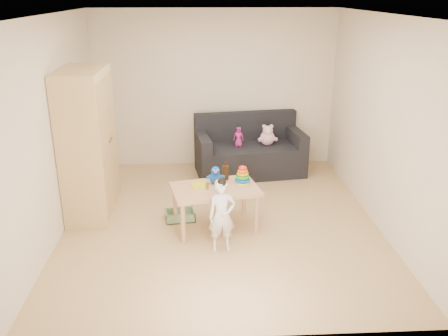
{
  "coord_description": "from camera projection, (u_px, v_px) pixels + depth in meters",
  "views": [
    {
      "loc": [
        -0.25,
        -5.61,
        2.85
      ],
      "look_at": [
        0.05,
        0.25,
        0.65
      ],
      "focal_mm": 38.0,
      "sensor_mm": 36.0,
      "label": 1
    }
  ],
  "objects": [
    {
      "name": "play_table",
      "position": [
        215.0,
        208.0,
        5.98
      ],
      "size": [
        1.18,
        0.88,
        0.56
      ],
      "primitive_type": "cube",
      "rotation": [
        0.0,
        0.0,
        0.21
      ],
      "color": "tan",
      "rests_on": "ground"
    },
    {
      "name": "doll",
      "position": [
        239.0,
        137.0,
        7.6
      ],
      "size": [
        0.18,
        0.14,
        0.32
      ],
      "primitive_type": "imported",
      "rotation": [
        0.0,
        0.0,
        -0.2
      ],
      "color": "#BC2384",
      "rests_on": "sofa"
    },
    {
      "name": "wooden_figure",
      "position": [
        207.0,
        185.0,
        5.8
      ],
      "size": [
        0.06,
        0.05,
        0.11
      ],
      "primitive_type": null,
      "rotation": [
        0.0,
        0.0,
        0.49
      ],
      "color": "brown",
      "rests_on": "play_table"
    },
    {
      "name": "sofa",
      "position": [
        250.0,
        159.0,
        7.81
      ],
      "size": [
        1.83,
        1.09,
        0.48
      ],
      "primitive_type": "cube",
      "rotation": [
        0.0,
        0.0,
        0.14
      ],
      "color": "black",
      "rests_on": "ground"
    },
    {
      "name": "yellow_book",
      "position": [
        200.0,
        185.0,
        5.94
      ],
      "size": [
        0.23,
        0.23,
        0.02
      ],
      "primitive_type": "cube",
      "rotation": [
        0.0,
        0.0,
        0.18
      ],
      "color": "#C9CC15",
      "rests_on": "play_table"
    },
    {
      "name": "brown_bottle",
      "position": [
        226.0,
        172.0,
        6.1
      ],
      "size": [
        0.08,
        0.08,
        0.24
      ],
      "color": "black",
      "rests_on": "play_table"
    },
    {
      "name": "blue_plush",
      "position": [
        215.0,
        175.0,
        5.97
      ],
      "size": [
        0.24,
        0.23,
        0.23
      ],
      "primitive_type": null,
      "rotation": [
        0.0,
        0.0,
        0.53
      ],
      "color": "blue",
      "rests_on": "play_table"
    },
    {
      "name": "wardrobe",
      "position": [
        88.0,
        144.0,
        6.17
      ],
      "size": [
        0.54,
        1.08,
        1.94
      ],
      "primitive_type": "cube",
      "color": "tan",
      "rests_on": "ground"
    },
    {
      "name": "ring_stacker",
      "position": [
        243.0,
        176.0,
        5.99
      ],
      "size": [
        0.2,
        0.2,
        0.22
      ],
      "color": "#E2FF0D",
      "rests_on": "play_table"
    },
    {
      "name": "pink_bear",
      "position": [
        267.0,
        136.0,
        7.7
      ],
      "size": [
        0.32,
        0.3,
        0.29
      ],
      "primitive_type": null,
      "rotation": [
        0.0,
        0.0,
        0.4
      ],
      "color": "#F5B5CA",
      "rests_on": "sofa"
    },
    {
      "name": "toddler",
      "position": [
        222.0,
        216.0,
        5.42
      ],
      "size": [
        0.34,
        0.24,
        0.85
      ],
      "primitive_type": "imported",
      "rotation": [
        0.0,
        0.0,
        0.11
      ],
      "color": "silver",
      "rests_on": "ground"
    },
    {
      "name": "storage_bin",
      "position": [
        180.0,
        215.0,
        6.28
      ],
      "size": [
        0.42,
        0.34,
        0.12
      ],
      "primitive_type": null,
      "rotation": [
        0.0,
        0.0,
        0.14
      ],
      "color": "gray",
      "rests_on": "ground"
    },
    {
      "name": "room",
      "position": [
        221.0,
        126.0,
        5.8
      ],
      "size": [
        4.5,
        4.5,
        4.5
      ],
      "color": "tan",
      "rests_on": "ground"
    }
  ]
}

